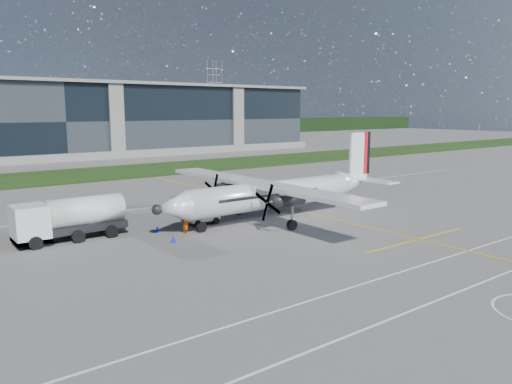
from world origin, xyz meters
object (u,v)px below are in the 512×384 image
(pylon_east, at_px, (215,97))
(fuel_tanker_truck, at_px, (62,220))
(safety_cone_nose_port, at_px, (173,239))
(safety_cone_nose_stbd, at_px, (157,229))
(ground_crew_person, at_px, (185,221))
(baggage_tug, at_px, (202,214))
(safety_cone_stbdwing, at_px, (181,199))
(safety_cone_tail, at_px, (361,202))
(turboprop_aircraft, at_px, (279,178))

(pylon_east, xyz_separation_m, fuel_tanker_truck, (-103.74, -139.99, -13.39))
(pylon_east, relative_size, safety_cone_nose_port, 60.00)
(safety_cone_nose_port, bearing_deg, safety_cone_nose_stbd, 82.82)
(pylon_east, relative_size, ground_crew_person, 14.90)
(baggage_tug, distance_m, safety_cone_stbdwing, 11.41)
(pylon_east, bearing_deg, ground_crew_person, -123.56)
(safety_cone_nose_stbd, bearing_deg, safety_cone_nose_port, -97.18)
(safety_cone_stbdwing, bearing_deg, safety_cone_tail, -42.48)
(turboprop_aircraft, distance_m, safety_cone_nose_stbd, 11.70)
(ground_crew_person, xyz_separation_m, safety_cone_nose_port, (-2.01, -1.72, -0.76))
(fuel_tanker_truck, relative_size, safety_cone_tail, 17.14)
(fuel_tanker_truck, xyz_separation_m, safety_cone_nose_port, (6.48, -5.32, -1.36))
(safety_cone_tail, bearing_deg, baggage_tug, 172.92)
(turboprop_aircraft, height_order, baggage_tug, turboprop_aircraft)
(turboprop_aircraft, xyz_separation_m, safety_cone_tail, (11.43, 0.25, -3.54))
(safety_cone_tail, bearing_deg, turboprop_aircraft, -178.74)
(safety_cone_nose_port, bearing_deg, ground_crew_person, 40.57)
(baggage_tug, relative_size, safety_cone_stbdwing, 5.95)
(safety_cone_nose_stbd, bearing_deg, baggage_tug, 3.56)
(ground_crew_person, height_order, safety_cone_nose_stbd, ground_crew_person)
(baggage_tug, bearing_deg, safety_cone_nose_stbd, -176.44)
(turboprop_aircraft, bearing_deg, safety_cone_stbdwing, 101.68)
(fuel_tanker_truck, xyz_separation_m, safety_cone_tail, (29.28, -3.74, -1.36))
(safety_cone_nose_stbd, bearing_deg, ground_crew_person, -49.34)
(safety_cone_nose_port, bearing_deg, turboprop_aircraft, 6.67)
(baggage_tug, bearing_deg, fuel_tanker_truck, 172.41)
(pylon_east, height_order, safety_cone_nose_stbd, pylon_east)
(safety_cone_nose_port, bearing_deg, safety_cone_tail, 3.97)
(turboprop_aircraft, relative_size, safety_cone_stbdwing, 50.53)
(baggage_tug, distance_m, safety_cone_tail, 18.11)
(safety_cone_nose_port, bearing_deg, baggage_tug, 38.24)
(baggage_tug, xyz_separation_m, safety_cone_stbdwing, (3.81, 10.73, -0.64))
(baggage_tug, bearing_deg, safety_cone_stbdwing, 70.47)
(turboprop_aircraft, height_order, ground_crew_person, turboprop_aircraft)
(turboprop_aircraft, relative_size, baggage_tug, 8.50)
(pylon_east, xyz_separation_m, safety_cone_nose_stbd, (-96.82, -141.77, -14.75))
(safety_cone_tail, bearing_deg, ground_crew_person, 179.62)
(safety_cone_nose_port, xyz_separation_m, safety_cone_stbdwing, (8.65, 14.55, 0.00))
(fuel_tanker_truck, relative_size, safety_cone_nose_stbd, 17.14)
(baggage_tug, relative_size, safety_cone_nose_stbd, 5.95)
(ground_crew_person, relative_size, safety_cone_stbdwing, 4.03)
(turboprop_aircraft, xyz_separation_m, safety_cone_nose_stbd, (-10.93, 2.21, -3.54))
(pylon_east, xyz_separation_m, safety_cone_stbdwing, (-88.62, -130.76, -14.75))
(safety_cone_stbdwing, distance_m, safety_cone_nose_stbd, 13.72)
(ground_crew_person, distance_m, safety_cone_tail, 20.81)
(safety_cone_tail, bearing_deg, safety_cone_nose_stbd, 175.00)
(pylon_east, relative_size, turboprop_aircraft, 1.19)
(safety_cone_stbdwing, relative_size, safety_cone_nose_stbd, 1.00)
(pylon_east, relative_size, safety_cone_tail, 60.00)
(ground_crew_person, distance_m, safety_cone_nose_stbd, 2.52)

